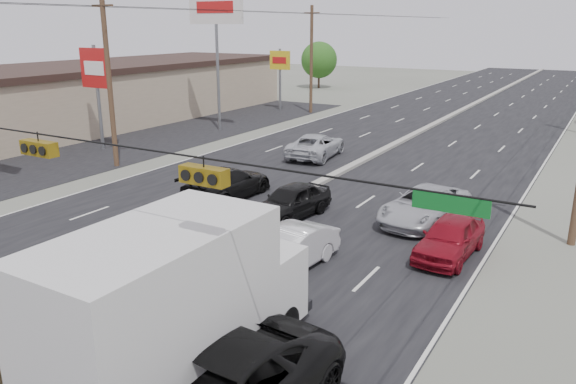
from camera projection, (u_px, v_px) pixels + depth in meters
The scene contains 20 objects.
ground at pixel (29, 333), 15.70m from camera, with size 200.00×200.00×0.00m, color #606356.
road_surface at pixel (398, 144), 40.48m from camera, with size 20.00×160.00×0.02m, color black.
center_median at pixel (398, 143), 40.45m from camera, with size 0.50×160.00×0.20m, color gray.
strip_mall at pixel (91, 97), 48.30m from camera, with size 12.00×42.00×4.60m, color tan.
parking_lot at pixel (172, 133), 44.59m from camera, with size 10.00×42.00×0.02m, color black.
utility_pole_left_b at pixel (109, 81), 32.68m from camera, with size 1.60×0.30×10.00m.
utility_pole_left_c at pixel (311, 59), 53.34m from camera, with size 1.60×0.30×10.00m.
traffic_signals at pixel (36, 146), 13.44m from camera, with size 25.00×0.30×0.54m.
pole_sign_mid at pixel (96, 74), 37.34m from camera, with size 2.60×0.25×7.00m.
pole_sign_billboard at pixel (216, 16), 43.31m from camera, with size 5.00×0.25×11.00m.
pole_sign_far at pixel (280, 65), 55.23m from camera, with size 2.20×0.25×6.00m.
tree_left_far at pixel (319, 60), 74.86m from camera, with size 4.80×4.80×6.12m.
box_truck at pixel (177, 303), 13.01m from camera, with size 2.91×8.05×4.07m.
red_sedan at pixel (183, 260), 18.90m from camera, with size 1.45×4.15×1.37m, color #AA0A11.
queue_car_a at pixel (291, 201), 24.86m from camera, with size 1.78×4.42×1.50m, color black.
queue_car_b at pixel (289, 250), 19.58m from camera, with size 1.54×4.42×1.46m, color silver.
queue_car_c at pixel (424, 206), 24.28m from camera, with size 2.47×5.36×1.49m, color #ABADB3.
queue_car_e at pixel (450, 238), 20.68m from camera, with size 1.74×4.32×1.47m, color maroon.
oncoming_near at pixel (227, 183), 27.52m from camera, with size 2.22×5.47×1.59m, color black.
oncoming_far at pixel (316, 146), 36.24m from camera, with size 2.53×5.49×1.53m, color #B8BAC1.
Camera 1 is at (13.29, -8.32, 8.29)m, focal length 35.00 mm.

